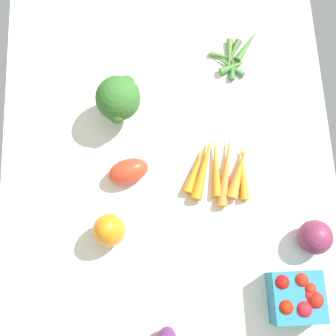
{
  "coord_description": "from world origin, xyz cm",
  "views": [
    {
      "loc": [
        -24.14,
        1.1,
        97.15
      ],
      "look_at": [
        0.0,
        0.0,
        4.0
      ],
      "focal_mm": 46.11,
      "sensor_mm": 36.0,
      "label": 1
    }
  ],
  "objects_px": {
    "bell_pepper_orange": "(109,230)",
    "red_onion_near_basket": "(315,237)",
    "roma_tomato": "(128,171)",
    "broccoli_head": "(119,99)",
    "berry_basket": "(297,297)",
    "carrot_bunch": "(221,169)",
    "okra_pile": "(234,57)"
  },
  "relations": [
    {
      "from": "broccoli_head",
      "to": "bell_pepper_orange",
      "type": "height_order",
      "value": "broccoli_head"
    },
    {
      "from": "bell_pepper_orange",
      "to": "roma_tomato",
      "type": "height_order",
      "value": "bell_pepper_orange"
    },
    {
      "from": "broccoli_head",
      "to": "red_onion_near_basket",
      "type": "xyz_separation_m",
      "value": [
        -0.32,
        -0.4,
        -0.04
      ]
    },
    {
      "from": "berry_basket",
      "to": "bell_pepper_orange",
      "type": "relative_size",
      "value": 1.11
    },
    {
      "from": "roma_tomato",
      "to": "red_onion_near_basket",
      "type": "height_order",
      "value": "red_onion_near_basket"
    },
    {
      "from": "okra_pile",
      "to": "carrot_bunch",
      "type": "xyz_separation_m",
      "value": [
        -0.28,
        0.06,
        0.0
      ]
    },
    {
      "from": "roma_tomato",
      "to": "okra_pile",
      "type": "bearing_deg",
      "value": -147.86
    },
    {
      "from": "broccoli_head",
      "to": "berry_basket",
      "type": "relative_size",
      "value": 1.21
    },
    {
      "from": "roma_tomato",
      "to": "red_onion_near_basket",
      "type": "distance_m",
      "value": 0.42
    },
    {
      "from": "bell_pepper_orange",
      "to": "roma_tomato",
      "type": "relative_size",
      "value": 1.02
    },
    {
      "from": "bell_pepper_orange",
      "to": "red_onion_near_basket",
      "type": "height_order",
      "value": "bell_pepper_orange"
    },
    {
      "from": "roma_tomato",
      "to": "red_onion_near_basket",
      "type": "relative_size",
      "value": 1.25
    },
    {
      "from": "berry_basket",
      "to": "roma_tomato",
      "type": "xyz_separation_m",
      "value": [
        0.28,
        0.34,
        -0.01
      ]
    },
    {
      "from": "broccoli_head",
      "to": "berry_basket",
      "type": "distance_m",
      "value": 0.56
    },
    {
      "from": "broccoli_head",
      "to": "red_onion_near_basket",
      "type": "height_order",
      "value": "broccoli_head"
    },
    {
      "from": "berry_basket",
      "to": "carrot_bunch",
      "type": "distance_m",
      "value": 0.31
    },
    {
      "from": "carrot_bunch",
      "to": "okra_pile",
      "type": "bearing_deg",
      "value": -11.18
    },
    {
      "from": "broccoli_head",
      "to": "berry_basket",
      "type": "bearing_deg",
      "value": -141.22
    },
    {
      "from": "roma_tomato",
      "to": "carrot_bunch",
      "type": "xyz_separation_m",
      "value": [
        0.0,
        -0.21,
        -0.01
      ]
    },
    {
      "from": "berry_basket",
      "to": "roma_tomato",
      "type": "bearing_deg",
      "value": 50.07
    },
    {
      "from": "okra_pile",
      "to": "roma_tomato",
      "type": "height_order",
      "value": "roma_tomato"
    },
    {
      "from": "bell_pepper_orange",
      "to": "red_onion_near_basket",
      "type": "xyz_separation_m",
      "value": [
        -0.03,
        -0.43,
        -0.01
      ]
    },
    {
      "from": "okra_pile",
      "to": "carrot_bunch",
      "type": "height_order",
      "value": "carrot_bunch"
    },
    {
      "from": "bell_pepper_orange",
      "to": "carrot_bunch",
      "type": "height_order",
      "value": "bell_pepper_orange"
    },
    {
      "from": "broccoli_head",
      "to": "bell_pepper_orange",
      "type": "distance_m",
      "value": 0.29
    },
    {
      "from": "bell_pepper_orange",
      "to": "roma_tomato",
      "type": "distance_m",
      "value": 0.14
    },
    {
      "from": "carrot_bunch",
      "to": "red_onion_near_basket",
      "type": "bearing_deg",
      "value": -131.65
    },
    {
      "from": "broccoli_head",
      "to": "roma_tomato",
      "type": "xyz_separation_m",
      "value": [
        -0.15,
        -0.01,
        -0.05
      ]
    },
    {
      "from": "carrot_bunch",
      "to": "red_onion_near_basket",
      "type": "distance_m",
      "value": 0.25
    },
    {
      "from": "broccoli_head",
      "to": "berry_basket",
      "type": "height_order",
      "value": "broccoli_head"
    },
    {
      "from": "broccoli_head",
      "to": "roma_tomato",
      "type": "distance_m",
      "value": 0.16
    },
    {
      "from": "berry_basket",
      "to": "bell_pepper_orange",
      "type": "bearing_deg",
      "value": 68.18
    }
  ]
}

